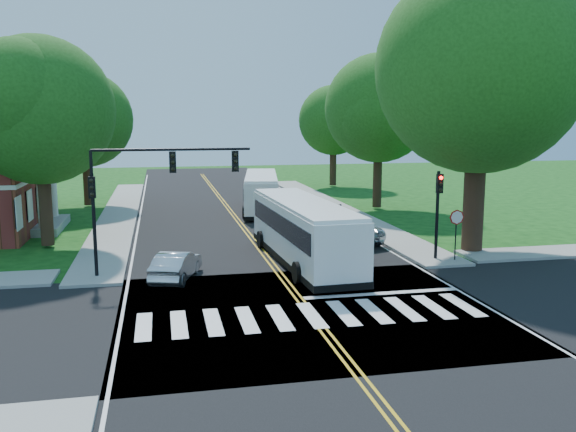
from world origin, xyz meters
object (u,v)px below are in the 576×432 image
object	(u,v)px
signal_ne	(438,203)
signal_nw	(147,181)
suv	(343,230)
bus_lead	(303,230)
bus_follow	(261,192)
hatchback	(176,265)
dark_sedan	(318,209)

from	to	relation	value
signal_ne	signal_nw	bearing A→B (deg)	-179.95
suv	bus_lead	bearing A→B (deg)	31.50
bus_lead	bus_follow	bearing A→B (deg)	-95.33
bus_follow	signal_nw	bearing A→B (deg)	75.36
signal_ne	suv	xyz separation A→B (m)	(-3.22, 5.43, -2.22)
signal_ne	bus_follow	size ratio (longest dim) A/B	0.39
signal_nw	bus_follow	size ratio (longest dim) A/B	0.63
bus_follow	suv	world-z (taller)	bus_follow
hatchback	dark_sedan	bearing A→B (deg)	-107.30
signal_ne	suv	distance (m)	6.69
signal_nw	bus_lead	world-z (taller)	signal_nw
hatchback	suv	world-z (taller)	suv
signal_ne	bus_lead	xyz separation A→B (m)	(-6.61, 1.12, -1.32)
signal_ne	hatchback	distance (m)	13.14
suv	bus_follow	bearing A→B (deg)	-98.73
signal_ne	hatchback	xyz separation A→B (m)	(-12.90, -0.90, -2.30)
signal_nw	suv	size ratio (longest dim) A/B	1.36
bus_lead	hatchback	distance (m)	6.68
bus_follow	bus_lead	bearing A→B (deg)	96.99
signal_ne	bus_follow	bearing A→B (deg)	107.79
suv	signal_ne	bearing A→B (deg)	100.35
hatchback	suv	size ratio (longest dim) A/B	0.75
dark_sedan	bus_follow	bearing A→B (deg)	-59.83
dark_sedan	signal_ne	bearing A→B (deg)	90.86
bus_follow	suv	xyz separation A→B (m)	(2.64, -12.85, -0.78)
signal_ne	dark_sedan	xyz separation A→B (m)	(-2.43, 14.06, -2.30)
bus_lead	signal_nw	bearing A→B (deg)	5.80
bus_lead	suv	xyz separation A→B (m)	(3.39, 4.31, -0.90)
signal_nw	bus_follow	bearing A→B (deg)	65.88
signal_nw	signal_ne	size ratio (longest dim) A/B	1.62
bus_lead	bus_follow	distance (m)	17.18
hatchback	suv	bearing A→B (deg)	-129.13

